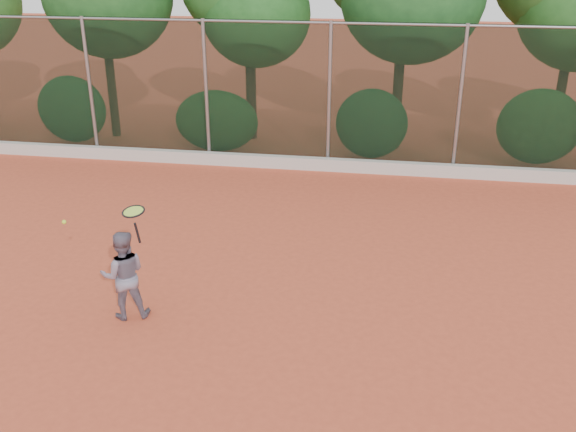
# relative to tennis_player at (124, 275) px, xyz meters

# --- Properties ---
(ground) EXTENTS (80.00, 80.00, 0.00)m
(ground) POSITION_rel_tennis_player_xyz_m (2.22, 0.24, -0.68)
(ground) COLOR #C84D2F
(ground) RESTS_ON ground
(concrete_curb) EXTENTS (24.00, 0.20, 0.30)m
(concrete_curb) POSITION_rel_tennis_player_xyz_m (2.22, 7.06, -0.53)
(concrete_curb) COLOR beige
(concrete_curb) RESTS_ON ground
(tennis_player) EXTENTS (0.81, 0.72, 1.37)m
(tennis_player) POSITION_rel_tennis_player_xyz_m (0.00, 0.00, 0.00)
(tennis_player) COLOR slate
(tennis_player) RESTS_ON ground
(chainlink_fence) EXTENTS (24.09, 0.09, 3.50)m
(chainlink_fence) POSITION_rel_tennis_player_xyz_m (2.22, 7.24, 1.17)
(chainlink_fence) COLOR black
(chainlink_fence) RESTS_ON ground
(tennis_racket) EXTENTS (0.41, 0.41, 0.56)m
(tennis_racket) POSITION_rel_tennis_player_xyz_m (0.30, -0.11, 1.03)
(tennis_racket) COLOR black
(tennis_racket) RESTS_ON ground
(tennis_ball_in_flight) EXTENTS (0.07, 0.07, 0.07)m
(tennis_ball_in_flight) POSITION_rel_tennis_player_xyz_m (-0.90, 0.15, 0.71)
(tennis_ball_in_flight) COLOR #CCF237
(tennis_ball_in_flight) RESTS_ON ground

